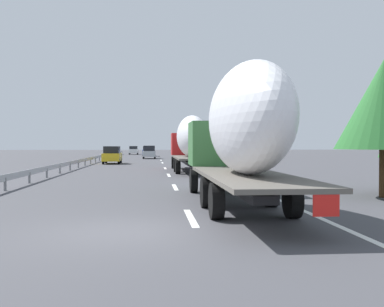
% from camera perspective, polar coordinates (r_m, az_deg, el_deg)
% --- Properties ---
extents(ground_plane, '(260.00, 260.00, 0.00)m').
position_cam_1_polar(ground_plane, '(51.07, -5.72, -1.24)').
color(ground_plane, '#424247').
extents(lane_stripe_0, '(3.20, 0.20, 0.01)m').
position_cam_1_polar(lane_stripe_0, '(13.23, -0.15, -8.04)').
color(lane_stripe_0, white).
rests_on(lane_stripe_0, ground_plane).
extents(lane_stripe_1, '(3.20, 0.20, 0.01)m').
position_cam_1_polar(lane_stripe_1, '(22.52, -2.14, -4.24)').
color(lane_stripe_1, white).
rests_on(lane_stripe_1, ground_plane).
extents(lane_stripe_2, '(3.20, 0.20, 0.01)m').
position_cam_1_polar(lane_stripe_2, '(31.29, -2.93, -2.73)').
color(lane_stripe_2, white).
rests_on(lane_stripe_2, ground_plane).
extents(lane_stripe_3, '(3.20, 0.20, 0.01)m').
position_cam_1_polar(lane_stripe_3, '(40.46, -3.38, -1.85)').
color(lane_stripe_3, white).
rests_on(lane_stripe_3, ground_plane).
extents(lane_stripe_4, '(3.20, 0.20, 0.01)m').
position_cam_1_polar(lane_stripe_4, '(52.31, -3.73, -1.18)').
color(lane_stripe_4, white).
rests_on(lane_stripe_4, ground_plane).
extents(lane_stripe_5, '(3.20, 0.20, 0.01)m').
position_cam_1_polar(lane_stripe_5, '(60.93, -3.90, -0.85)').
color(lane_stripe_5, white).
rests_on(lane_stripe_5, ground_plane).
extents(lane_stripe_6, '(3.20, 0.20, 0.01)m').
position_cam_1_polar(lane_stripe_6, '(77.59, -4.12, -0.42)').
color(lane_stripe_6, white).
rests_on(lane_stripe_6, ground_plane).
extents(lane_stripe_7, '(3.20, 0.20, 0.01)m').
position_cam_1_polar(lane_stripe_7, '(77.82, -4.12, -0.42)').
color(lane_stripe_7, white).
rests_on(lane_stripe_7, ground_plane).
extents(edge_line_right, '(110.00, 0.20, 0.01)m').
position_cam_1_polar(edge_line_right, '(56.26, -0.04, -1.01)').
color(edge_line_right, white).
rests_on(edge_line_right, ground_plane).
extents(truck_lead, '(13.83, 2.55, 4.27)m').
position_cam_1_polar(truck_lead, '(35.04, -0.20, 1.70)').
color(truck_lead, '#B21919').
rests_on(truck_lead, ground_plane).
extents(truck_trailing, '(13.33, 2.55, 4.59)m').
position_cam_1_polar(truck_trailing, '(15.12, 6.09, 2.91)').
color(truck_trailing, '#387038').
rests_on(truck_trailing, ground_plane).
extents(car_silver_hatch, '(4.42, 1.90, 1.94)m').
position_cam_1_polar(car_silver_hatch, '(68.16, -5.38, 0.17)').
color(car_silver_hatch, '#ADB2B7').
rests_on(car_silver_hatch, ground_plane).
extents(car_blue_sedan, '(4.29, 1.90, 1.81)m').
position_cam_1_polar(car_blue_sedan, '(82.44, -5.55, 0.30)').
color(car_blue_sedan, '#28479E').
rests_on(car_blue_sedan, ground_plane).
extents(car_yellow_coupe, '(4.71, 1.87, 1.92)m').
position_cam_1_polar(car_yellow_coupe, '(50.59, -9.97, -0.18)').
color(car_yellow_coupe, gold).
rests_on(car_yellow_coupe, ground_plane).
extents(car_white_van, '(4.15, 1.90, 1.78)m').
position_cam_1_polar(car_white_van, '(96.37, -7.33, 0.41)').
color(car_white_van, white).
rests_on(car_white_van, ground_plane).
extents(road_sign, '(0.10, 0.90, 2.92)m').
position_cam_1_polar(road_sign, '(51.73, 1.72, 1.05)').
color(road_sign, gray).
rests_on(road_sign, ground_plane).
extents(tree_0, '(3.68, 3.68, 7.57)m').
position_cam_1_polar(tree_0, '(63.43, 3.72, 3.36)').
color(tree_0, '#472D19').
rests_on(tree_0, ground_plane).
extents(tree_1, '(3.32, 3.32, 7.21)m').
position_cam_1_polar(tree_1, '(86.98, 2.74, 2.61)').
color(tree_1, '#472D19').
rests_on(tree_1, ground_plane).
extents(tree_2, '(2.89, 2.89, 6.56)m').
position_cam_1_polar(tree_2, '(84.49, 1.23, 2.52)').
color(tree_2, '#472D19').
rests_on(tree_2, ground_plane).
extents(guardrail_median, '(94.00, 0.10, 0.76)m').
position_cam_1_polar(guardrail_median, '(54.45, -12.00, -0.50)').
color(guardrail_median, '#9EA0A5').
rests_on(guardrail_median, ground_plane).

